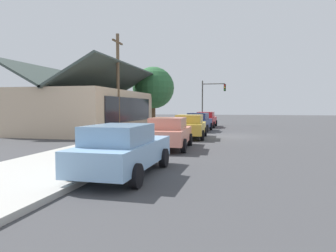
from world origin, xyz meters
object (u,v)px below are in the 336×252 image
Objects in this scene: car_navy at (199,122)px; car_coral at (169,133)px; utility_pole_wooden at (118,83)px; car_cherry at (206,119)px; traffic_light_main at (211,95)px; car_mustard at (190,126)px; shade_tree at (153,88)px; car_skyblue at (123,149)px; fire_hydrant_red at (161,132)px.

car_coral is at bearing -177.54° from car_navy.
utility_pole_wooden is (6.47, 5.38, 3.11)m from car_coral.
car_cherry is 5.02m from traffic_light_main.
shade_tree reaches higher than car_mustard.
traffic_light_main is (3.90, -5.98, -0.69)m from shade_tree.
car_cherry is (11.65, 0.10, 0.00)m from car_mustard.
shade_tree reaches higher than car_skyblue.
car_mustard and car_navy have the same top height.
shade_tree reaches higher than car_cherry.
car_mustard is (11.60, -0.27, 0.00)m from car_skyblue.
shade_tree is (0.35, 5.82, 3.37)m from car_cherry.
fire_hydrant_red is at bearing 174.60° from traffic_light_main.
traffic_light_main reaches higher than car_coral.
car_coral is at bearing 0.30° from car_skyblue.
car_coral is at bearing -159.64° from fire_hydrant_red.
utility_pole_wooden is (-10.55, 5.50, 3.11)m from car_cherry.
traffic_light_main is at bearing -1.58° from car_cherry.
car_navy is 0.89× the size of car_cherry.
car_coral is 11.51m from car_navy.
traffic_light_main is 0.69× the size of utility_pole_wooden.
car_cherry reaches higher than fire_hydrant_red.
car_coral is at bearing -179.82° from car_cherry.
car_cherry is 0.94× the size of traffic_light_main.
traffic_light_main is (9.76, -0.24, 2.68)m from car_navy.
car_mustard and car_cherry have the same top height.
car_cherry is at bearing 1.86° from car_navy.
car_cherry is (23.26, -0.17, 0.00)m from car_skyblue.
fire_hydrant_red is (3.71, 1.38, -0.32)m from car_coral.
car_mustard is 16.13m from traffic_light_main.
utility_pole_wooden is (-5.04, 5.42, 3.12)m from car_navy.
utility_pole_wooden reaches higher than traffic_light_main.
traffic_light_main is at bearing 1.27° from car_navy.
car_mustard is (5.37, -0.22, 0.00)m from car_coral.
utility_pole_wooden is at bearing 135.60° from car_navy.
car_cherry is at bearing -93.42° from shade_tree.
traffic_light_main is (27.51, -0.33, 2.68)m from car_skyblue.
utility_pole_wooden is (-14.80, 5.66, 0.44)m from traffic_light_main.
traffic_light_main is 15.85m from utility_pole_wooden.
car_coral is at bearing 175.18° from car_mustard.
car_skyblue is 0.96× the size of car_cherry.
car_cherry is (5.51, -0.08, 0.00)m from car_navy.
shade_tree is 14.79m from fire_hydrant_red.
fire_hydrant_red is at bearing 8.34° from car_skyblue.
car_navy is 10.12m from traffic_light_main.
traffic_light_main is (21.27, -0.28, 2.68)m from car_coral.
car_skyblue is 27.64m from traffic_light_main.
car_mustard is at bearing -101.13° from utility_pole_wooden.
car_skyblue is 10.04m from fire_hydrant_red.
car_mustard is at bearing 179.79° from traffic_light_main.
car_skyblue is at bearing -177.62° from car_navy.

